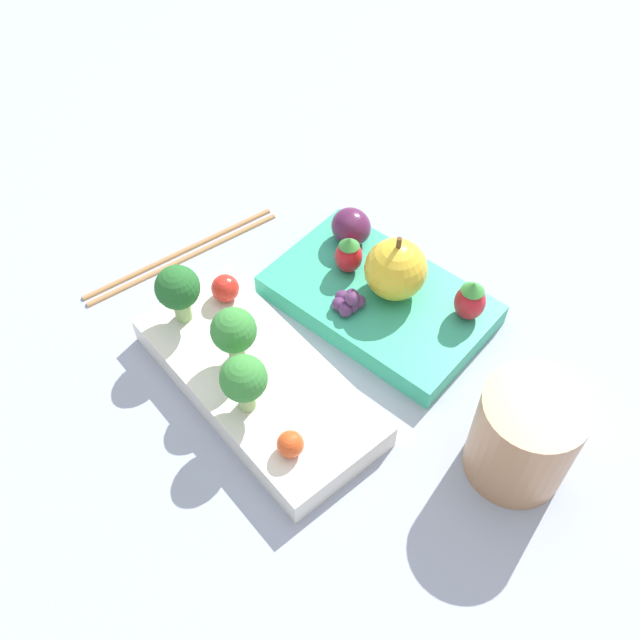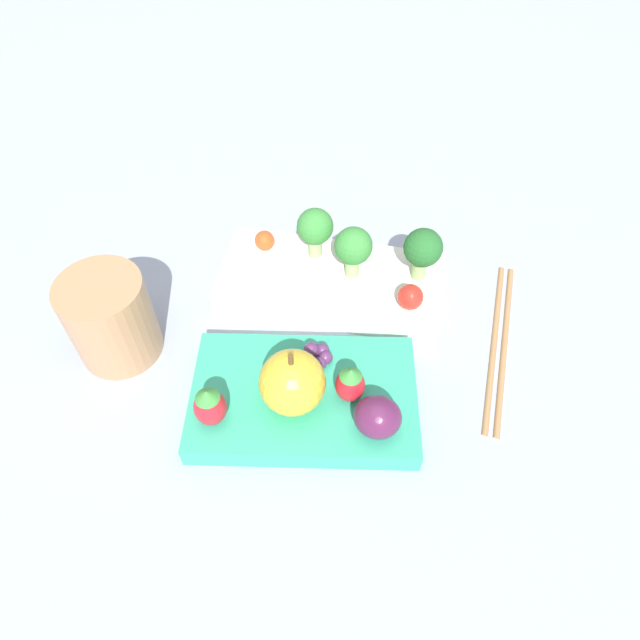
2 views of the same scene
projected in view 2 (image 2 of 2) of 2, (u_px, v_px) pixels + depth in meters
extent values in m
plane|color=#939EB2|center=(319.00, 339.00, 0.56)|extent=(4.00, 4.00, 0.00)
cube|color=silver|center=(331.00, 282.00, 0.59)|extent=(0.23, 0.10, 0.03)
cube|color=#33A87F|center=(308.00, 398.00, 0.51)|extent=(0.22, 0.15, 0.02)
cylinder|color=#93B770|center=(315.00, 246.00, 0.59)|extent=(0.01, 0.01, 0.02)
sphere|color=#388438|center=(315.00, 226.00, 0.57)|extent=(0.04, 0.04, 0.04)
cylinder|color=#93B770|center=(352.00, 266.00, 0.58)|extent=(0.01, 0.01, 0.02)
sphere|color=#388438|center=(353.00, 246.00, 0.55)|extent=(0.04, 0.04, 0.04)
cylinder|color=#93B770|center=(419.00, 268.00, 0.57)|extent=(0.01, 0.01, 0.02)
sphere|color=#236028|center=(423.00, 248.00, 0.55)|extent=(0.04, 0.04, 0.04)
sphere|color=#DB4C1E|center=(265.00, 240.00, 0.60)|extent=(0.02, 0.02, 0.02)
sphere|color=red|center=(410.00, 297.00, 0.55)|extent=(0.03, 0.03, 0.03)
sphere|color=gold|center=(292.00, 382.00, 0.47)|extent=(0.06, 0.06, 0.06)
cylinder|color=brown|center=(291.00, 360.00, 0.45)|extent=(0.00, 0.00, 0.01)
ellipsoid|color=red|center=(210.00, 407.00, 0.47)|extent=(0.03, 0.03, 0.04)
cone|color=#388438|center=(207.00, 395.00, 0.45)|extent=(0.02, 0.02, 0.01)
ellipsoid|color=red|center=(350.00, 385.00, 0.48)|extent=(0.03, 0.03, 0.03)
cone|color=#388438|center=(351.00, 373.00, 0.47)|extent=(0.02, 0.02, 0.01)
ellipsoid|color=#511E42|center=(378.00, 417.00, 0.46)|extent=(0.04, 0.04, 0.04)
sphere|color=#562D5B|center=(326.00, 358.00, 0.51)|extent=(0.01, 0.01, 0.01)
sphere|color=#562D5B|center=(322.00, 350.00, 0.52)|extent=(0.01, 0.01, 0.01)
sphere|color=#562D5B|center=(313.00, 349.00, 0.52)|extent=(0.01, 0.01, 0.01)
sphere|color=#562D5B|center=(306.00, 355.00, 0.52)|extent=(0.01, 0.01, 0.01)
sphere|color=#562D5B|center=(310.00, 362.00, 0.51)|extent=(0.01, 0.01, 0.01)
sphere|color=#562D5B|center=(319.00, 364.00, 0.51)|extent=(0.01, 0.01, 0.01)
sphere|color=#562D5B|center=(316.00, 350.00, 0.51)|extent=(0.01, 0.01, 0.01)
cylinder|color=tan|center=(111.00, 319.00, 0.52)|extent=(0.08, 0.08, 0.09)
cylinder|color=#A37547|center=(505.00, 343.00, 0.56)|extent=(0.02, 0.21, 0.01)
cylinder|color=#A37547|center=(495.00, 341.00, 0.56)|extent=(0.02, 0.21, 0.01)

